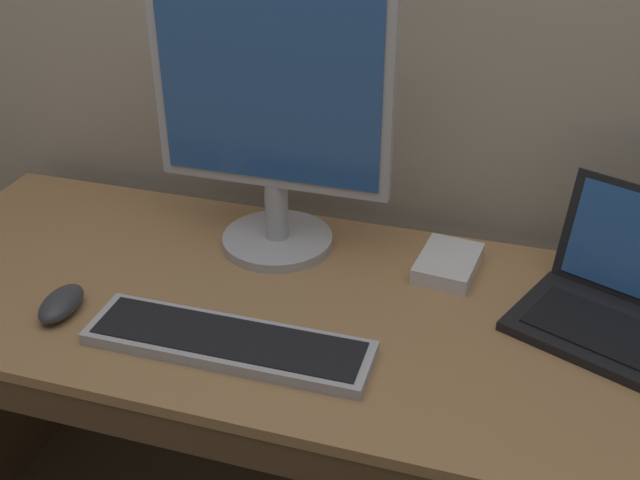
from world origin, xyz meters
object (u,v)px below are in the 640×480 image
Objects in this scene: external_drive_box at (448,263)px; computer_mouse at (61,303)px; external_monitor at (272,123)px; laptop_black at (631,313)px; wired_keyboard at (228,342)px.

computer_mouse is at bearing -152.03° from external_drive_box.
external_drive_box is (0.64, 0.34, -0.00)m from computer_mouse.
external_monitor is 4.65× the size of computer_mouse.
laptop_black reaches higher than computer_mouse.
external_monitor is 1.09× the size of wired_keyboard.
wired_keyboard is 0.33m from computer_mouse.
external_monitor is at bearing 45.06° from computer_mouse.
wired_keyboard is at bearing -132.28° from external_drive_box.
computer_mouse is 0.73m from external_drive_box.
computer_mouse is at bearing -166.37° from laptop_black.
external_monitor is at bearing 172.28° from laptop_black.
laptop_black is at bearing -17.93° from external_drive_box.
laptop_black is 0.34m from external_drive_box.
laptop_black reaches higher than external_drive_box.
laptop_black is 0.79× the size of external_monitor.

